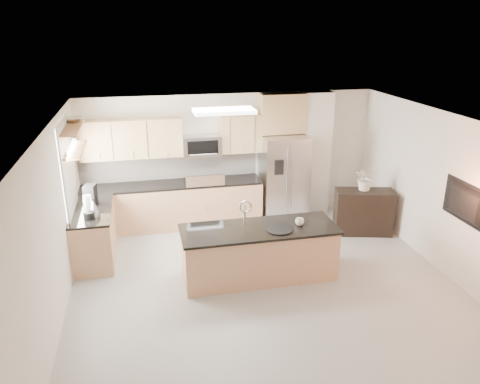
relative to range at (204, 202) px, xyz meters
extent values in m
plane|color=gray|center=(0.60, -2.92, -0.47)|extent=(6.50, 6.50, 0.00)
cube|color=white|center=(0.60, -2.92, 2.13)|extent=(6.00, 6.50, 0.02)
cube|color=beige|center=(0.60, 0.33, 0.83)|extent=(6.00, 0.02, 2.60)
cube|color=beige|center=(0.60, -6.17, 0.83)|extent=(6.00, 0.02, 2.60)
cube|color=beige|center=(-2.40, -2.92, 0.83)|extent=(0.02, 6.50, 2.60)
cube|color=beige|center=(3.60, -2.92, 0.83)|extent=(0.02, 6.50, 2.60)
cube|color=tan|center=(-0.63, 0.00, -0.03)|extent=(3.55, 0.65, 0.88)
cube|color=black|center=(-0.63, 0.00, 0.43)|extent=(3.55, 0.66, 0.04)
cube|color=beige|center=(-0.63, 0.32, 0.71)|extent=(3.55, 0.02, 0.52)
cube|color=tan|center=(-2.07, -1.07, -0.03)|extent=(0.65, 1.50, 0.88)
cube|color=black|center=(-2.07, -1.07, 0.43)|extent=(0.66, 1.50, 0.04)
cube|color=black|center=(0.00, 0.00, -0.02)|extent=(0.76, 0.64, 0.90)
cube|color=black|center=(0.00, 0.00, 0.44)|extent=(0.76, 0.62, 0.03)
cube|color=#B1B1B3|center=(0.00, -0.30, 0.56)|extent=(0.76, 0.04, 0.22)
cube|color=tan|center=(-1.34, 0.16, 1.35)|extent=(1.92, 0.33, 0.75)
cube|color=tan|center=(0.79, 0.16, 1.35)|extent=(0.82, 0.33, 0.75)
cube|color=#B1B1B3|center=(0.00, 0.13, 1.16)|extent=(0.76, 0.40, 0.40)
cube|color=black|center=(0.00, -0.07, 1.16)|extent=(0.60, 0.02, 0.28)
cube|color=#B1B1B3|center=(1.66, -0.05, 0.42)|extent=(0.92, 0.75, 1.78)
cube|color=gray|center=(1.66, -0.43, 0.42)|extent=(0.02, 0.01, 1.69)
cube|color=black|center=(1.44, -0.44, 0.78)|extent=(0.18, 0.03, 0.30)
cube|color=white|center=(2.42, 0.18, 0.83)|extent=(0.60, 0.30, 2.60)
cube|color=white|center=(-2.38, -1.07, 1.18)|extent=(0.03, 1.05, 1.55)
cube|color=silver|center=(-2.37, -1.07, 1.18)|extent=(0.03, 1.15, 1.65)
cube|color=brown|center=(-2.25, -0.97, 1.48)|extent=(0.30, 1.20, 0.04)
cube|color=brown|center=(-2.25, -0.97, 1.85)|extent=(0.30, 1.20, 0.04)
cube|color=white|center=(0.20, -1.32, 2.09)|extent=(1.00, 0.50, 0.06)
cube|color=tan|center=(0.57, -2.30, -0.06)|extent=(2.44, 0.85, 0.82)
cube|color=black|center=(0.57, -2.30, 0.37)|extent=(2.50, 0.91, 0.04)
cube|color=black|center=(0.38, -2.30, 0.36)|extent=(0.51, 0.37, 0.01)
cylinder|color=#B1B1B3|center=(0.38, -2.09, 0.56)|extent=(0.03, 0.03, 0.34)
torus|color=#B1B1B3|center=(0.38, -2.15, 0.71)|extent=(0.21, 0.03, 0.21)
cube|color=black|center=(2.98, -1.09, -0.03)|extent=(1.18, 0.72, 0.88)
imported|color=silver|center=(1.23, -2.32, 0.45)|extent=(0.17, 0.17, 0.11)
cylinder|color=black|center=(0.86, -2.45, 0.40)|extent=(0.43, 0.43, 0.02)
cylinder|color=black|center=(-2.07, -1.49, 0.51)|extent=(0.18, 0.18, 0.12)
cylinder|color=silver|center=(-2.07, -1.49, 0.71)|extent=(0.13, 0.13, 0.29)
cone|color=#B1B1B3|center=(-2.02, -1.21, 0.55)|extent=(0.19, 0.19, 0.21)
cylinder|color=black|center=(-2.02, -1.21, 0.67)|extent=(0.04, 0.04, 0.04)
cube|color=black|center=(-2.09, -0.83, 0.62)|extent=(0.23, 0.26, 0.36)
cylinder|color=#B1B1B3|center=(-2.09, -0.89, 0.54)|extent=(0.11, 0.11, 0.13)
imported|color=#B1B1B3|center=(-2.25, -0.57, 1.92)|extent=(0.45, 0.45, 0.10)
imported|color=white|center=(2.99, -1.04, 0.76)|extent=(0.70, 0.63, 0.71)
imported|color=black|center=(3.51, -3.12, 0.88)|extent=(0.14, 1.08, 0.62)
camera|label=1|loc=(-1.14, -8.83, 3.47)|focal=35.00mm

